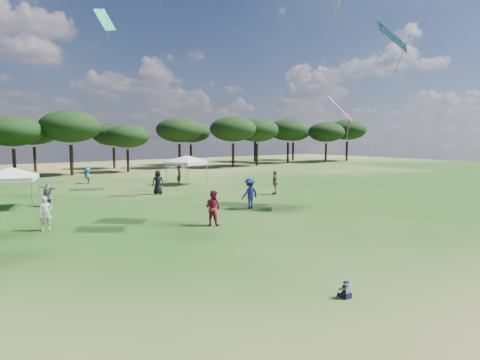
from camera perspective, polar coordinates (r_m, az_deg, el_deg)
The scene contains 6 objects.
ground at distance 11.31m, azimuth 23.24°, elevation -17.54°, with size 140.00×140.00×0.00m, color #275118.
tree_line at distance 53.69m, azimuth -24.75°, elevation 6.60°, with size 108.78×17.63×7.77m.
tent_left at distance 28.71m, azimuth -29.89°, elevation 1.36°, with size 5.53×5.53×2.90m.
tent_right at distance 38.04m, azimuth -7.61°, elevation 3.32°, with size 5.56×5.56×3.05m.
toddler at distance 11.89m, azimuth 14.84°, elevation -14.86°, with size 0.35×0.38×0.50m.
festival_crowd at distance 28.92m, azimuth -21.75°, elevation -1.41°, with size 27.95×24.30×1.92m.
Camera 1 is at (-9.10, -5.03, 4.44)m, focal length 30.00 mm.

